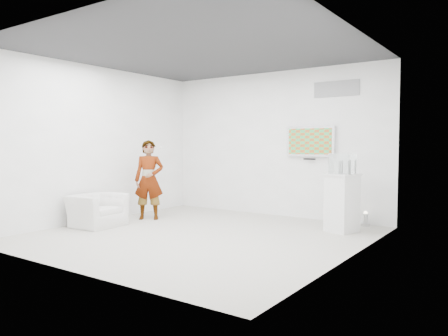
# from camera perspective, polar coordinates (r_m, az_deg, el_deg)

# --- Properties ---
(room) EXTENTS (5.01, 5.01, 3.00)m
(room) POSITION_cam_1_polar(r_m,az_deg,el_deg) (7.12, -3.13, 3.17)
(room) COLOR #B0ADA1
(room) RESTS_ON ground
(tv) EXTENTS (1.00, 0.08, 0.60)m
(tv) POSITION_cam_1_polar(r_m,az_deg,el_deg) (8.80, 11.24, 3.43)
(tv) COLOR silver
(tv) RESTS_ON room
(logo_decal) EXTENTS (0.90, 0.02, 0.30)m
(logo_decal) POSITION_cam_1_polar(r_m,az_deg,el_deg) (8.71, 14.47, 9.99)
(logo_decal) COLOR gray
(logo_decal) RESTS_ON room
(person) EXTENTS (0.69, 0.64, 1.58)m
(person) POSITION_cam_1_polar(r_m,az_deg,el_deg) (8.79, -9.76, -1.53)
(person) COLOR silver
(person) RESTS_ON room
(armchair) EXTENTS (0.84, 0.95, 0.58)m
(armchair) POSITION_cam_1_polar(r_m,az_deg,el_deg) (8.31, -16.30, -5.32)
(armchair) COLOR silver
(armchair) RESTS_ON room
(pedestal) EXTENTS (0.61, 0.61, 0.99)m
(pedestal) POSITION_cam_1_polar(r_m,az_deg,el_deg) (7.71, 15.14, -4.41)
(pedestal) COLOR silver
(pedestal) RESTS_ON room
(floor_uplight) EXTENTS (0.20, 0.20, 0.26)m
(floor_uplight) POSITION_cam_1_polar(r_m,az_deg,el_deg) (8.42, 17.99, -6.35)
(floor_uplight) COLOR silver
(floor_uplight) RESTS_ON room
(vitrine) EXTENTS (0.37, 0.37, 0.35)m
(vitrine) POSITION_cam_1_polar(r_m,az_deg,el_deg) (7.65, 15.22, 0.57)
(vitrine) COLOR silver
(vitrine) RESTS_ON pedestal
(console) EXTENTS (0.07, 0.17, 0.23)m
(console) POSITION_cam_1_polar(r_m,az_deg,el_deg) (7.65, 15.21, 0.13)
(console) COLOR silver
(console) RESTS_ON pedestal
(wii_remote) EXTENTS (0.06, 0.15, 0.04)m
(wii_remote) POSITION_cam_1_polar(r_m,az_deg,el_deg) (8.87, -8.05, 2.61)
(wii_remote) COLOR silver
(wii_remote) RESTS_ON person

